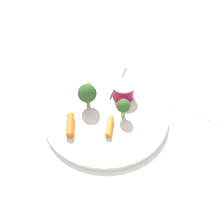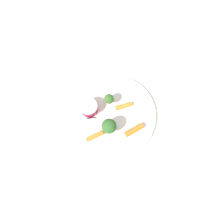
{
  "view_description": "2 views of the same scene",
  "coord_description": "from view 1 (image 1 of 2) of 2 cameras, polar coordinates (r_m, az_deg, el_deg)",
  "views": [
    {
      "loc": [
        -0.34,
        -0.08,
        0.38
      ],
      "look_at": [
        -0.0,
        -0.01,
        0.03
      ],
      "focal_mm": 37.0,
      "sensor_mm": 36.0,
      "label": 1
    },
    {
      "loc": [
        0.04,
        0.19,
        0.61
      ],
      "look_at": [
        -0.0,
        -0.0,
        0.02
      ],
      "focal_mm": 33.6,
      "sensor_mm": 36.0,
      "label": 2
    }
  ],
  "objects": [
    {
      "name": "broccoli_floret_0",
      "position": [
        0.5,
        -6.16,
        4.56
      ],
      "size": [
        0.04,
        0.04,
        0.06
      ],
      "color": "#94C160",
      "rests_on": "plate"
    },
    {
      "name": "napkin",
      "position": [
        0.6,
        22.4,
        3.01
      ],
      "size": [
        0.18,
        0.18,
        0.0
      ],
      "primitive_type": "cube",
      "rotation": [
        0.0,
        0.0,
        -0.42
      ],
      "color": "white",
      "rests_on": "ground_plane"
    },
    {
      "name": "carrot_stick_2",
      "position": [
        0.48,
        -10.31,
        -3.11
      ],
      "size": [
        0.06,
        0.03,
        0.02
      ],
      "primitive_type": "cylinder",
      "rotation": [
        1.57,
        0.0,
        5.0
      ],
      "color": "orange",
      "rests_on": "plate"
    },
    {
      "name": "ground_plane",
      "position": [
        0.51,
        -1.39,
        -1.45
      ],
      "size": [
        2.4,
        2.4,
        0.0
      ],
      "primitive_type": "plane",
      "color": "white"
    },
    {
      "name": "carrot_stick_0",
      "position": [
        0.47,
        -0.65,
        -3.59
      ],
      "size": [
        0.05,
        0.02,
        0.01
      ],
      "primitive_type": "cylinder",
      "rotation": [
        1.57,
        0.0,
        4.79
      ],
      "color": "orange",
      "rests_on": "plate"
    },
    {
      "name": "fork",
      "position": [
        0.6,
        1.64,
        8.05
      ],
      "size": [
        0.16,
        0.02,
        0.0
      ],
      "color": "#ABC0B4",
      "rests_on": "plate"
    },
    {
      "name": "plate",
      "position": [
        0.51,
        -1.4,
        -0.99
      ],
      "size": [
        0.27,
        0.27,
        0.01
      ],
      "primitive_type": "cylinder",
      "color": "silver",
      "rests_on": "ground_plane"
    },
    {
      "name": "broccoli_floret_1",
      "position": [
        0.48,
        2.81,
        1.27
      ],
      "size": [
        0.03,
        0.03,
        0.05
      ],
      "color": "#93B364",
      "rests_on": "plate"
    },
    {
      "name": "carrot_stick_1",
      "position": [
        0.56,
        -5.84,
        5.41
      ],
      "size": [
        0.05,
        0.02,
        0.01
      ],
      "primitive_type": "cylinder",
      "rotation": [
        1.57,
        0.0,
        4.94
      ],
      "color": "orange",
      "rests_on": "plate"
    },
    {
      "name": "sauce_cup",
      "position": [
        0.54,
        2.78,
        5.23
      ],
      "size": [
        0.05,
        0.05,
        0.04
      ],
      "color": "maroon",
      "rests_on": "plate"
    }
  ]
}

